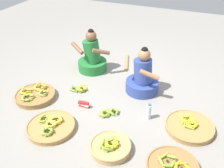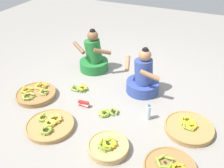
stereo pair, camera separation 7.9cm
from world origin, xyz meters
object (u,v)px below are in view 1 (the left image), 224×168
loose_bananas_back_right (80,89)px  water_bottle (149,112)px  banana_basket_back_left (110,147)px  vendor_woman_front (142,78)px  banana_basket_mid_left (190,126)px  packet_carton_stack (84,104)px  loose_bananas_front_right (107,113)px  banana_basket_back_center (51,126)px  banana_basket_front_left (173,167)px  vendor_woman_behind (92,57)px  banana_basket_near_vendor (35,95)px

loose_bananas_back_right → water_bottle: water_bottle is taller
banana_basket_back_left → vendor_woman_front: bearing=91.0°
banana_basket_mid_left → water_bottle: size_ratio=2.60×
loose_bananas_back_right → water_bottle: 1.24m
packet_carton_stack → loose_bananas_front_right: bearing=-4.3°
vendor_woman_front → banana_basket_back_center: 1.57m
loose_bananas_front_right → water_bottle: (0.56, 0.14, 0.09)m
packet_carton_stack → banana_basket_front_left: bearing=-23.8°
vendor_woman_front → loose_bananas_front_right: vendor_woman_front is taller
banana_basket_mid_left → banana_basket_back_center: 1.83m
vendor_woman_behind → banana_basket_back_center: vendor_woman_behind is taller
water_bottle → loose_bananas_back_right: bearing=168.5°
vendor_woman_front → banana_basket_near_vendor: vendor_woman_front is taller
water_bottle → packet_carton_stack: (-0.95, -0.11, -0.07)m
loose_bananas_front_right → packet_carton_stack: bearing=175.7°
banana_basket_mid_left → loose_bananas_back_right: 1.79m
banana_basket_front_left → water_bottle: 0.89m
banana_basket_front_left → packet_carton_stack: size_ratio=3.51×
vendor_woman_front → vendor_woman_behind: bearing=163.0°
packet_carton_stack → banana_basket_near_vendor: bearing=-173.6°
banana_basket_near_vendor → loose_bananas_back_right: (0.54, 0.45, -0.02)m
packet_carton_stack → water_bottle: bearing=6.8°
vendor_woman_behind → banana_basket_near_vendor: vendor_woman_behind is taller
banana_basket_back_center → loose_bananas_back_right: (-0.08, 0.94, -0.01)m
banana_basket_back_left → packet_carton_stack: banana_basket_back_left is taller
vendor_woman_front → packet_carton_stack: vendor_woman_front is taller
vendor_woman_behind → banana_basket_mid_left: vendor_woman_behind is taller
banana_basket_back_left → banana_basket_back_center: (-0.87, 0.04, -0.01)m
banana_basket_near_vendor → banana_basket_front_left: banana_basket_near_vendor is taller
banana_basket_front_left → water_bottle: (-0.48, 0.74, 0.07)m
loose_bananas_back_right → water_bottle: (1.22, -0.25, 0.09)m
banana_basket_near_vendor → banana_basket_back_left: 1.58m
water_bottle → banana_basket_mid_left: bearing=-0.2°
banana_basket_back_left → banana_basket_front_left: banana_basket_back_left is taller
banana_basket_near_vendor → banana_basket_back_left: banana_basket_back_left is taller
banana_basket_back_left → loose_bananas_front_right: (-0.30, 0.59, -0.03)m
banana_basket_mid_left → banana_basket_back_left: bearing=-138.2°
banana_basket_mid_left → banana_basket_back_center: size_ratio=1.00×
vendor_woman_behind → banana_basket_back_center: bearing=-83.3°
banana_basket_mid_left → banana_basket_back_center: bearing=-157.7°
vendor_woman_behind → banana_basket_near_vendor: size_ratio=1.28×
loose_bananas_front_right → packet_carton_stack: packet_carton_stack is taller
loose_bananas_front_right → vendor_woman_behind: bearing=125.4°
vendor_woman_front → water_bottle: (0.29, -0.62, -0.13)m
banana_basket_mid_left → loose_bananas_front_right: bearing=-172.8°
vendor_woman_behind → water_bottle: vendor_woman_behind is taller
banana_basket_back_center → loose_bananas_front_right: bearing=44.0°
banana_basket_back_left → banana_basket_back_center: bearing=177.3°
banana_basket_near_vendor → banana_basket_back_center: size_ratio=0.96×
banana_basket_back_left → water_bottle: water_bottle is taller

